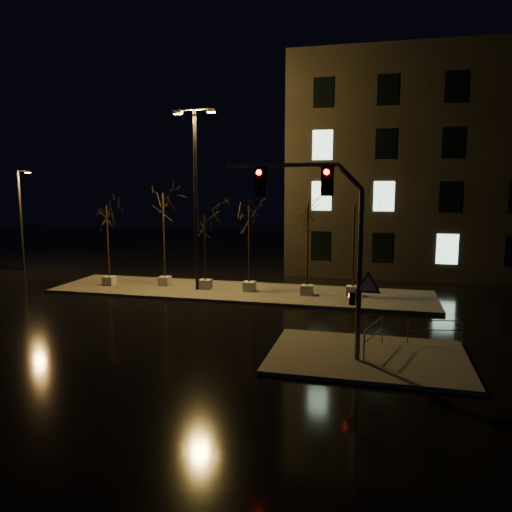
# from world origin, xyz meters

# --- Properties ---
(ground) EXTENTS (90.00, 90.00, 0.00)m
(ground) POSITION_xyz_m (0.00, 0.00, 0.00)
(ground) COLOR black
(ground) RESTS_ON ground
(median) EXTENTS (22.00, 5.00, 0.15)m
(median) POSITION_xyz_m (0.00, 6.00, 0.07)
(median) COLOR #403E39
(median) RESTS_ON ground
(sidewalk_corner) EXTENTS (7.00, 5.00, 0.15)m
(sidewalk_corner) POSITION_xyz_m (7.50, -3.50, 0.07)
(sidewalk_corner) COLOR #403E39
(sidewalk_corner) RESTS_ON ground
(building) EXTENTS (25.00, 12.00, 15.00)m
(building) POSITION_xyz_m (14.00, 18.00, 7.50)
(building) COLOR black
(building) RESTS_ON ground
(tree_0) EXTENTS (1.80, 1.80, 5.02)m
(tree_0) POSITION_xyz_m (-8.15, 5.63, 3.96)
(tree_0) COLOR #A5A19A
(tree_0) RESTS_ON median
(tree_1) EXTENTS (1.80, 1.80, 5.75)m
(tree_1) POSITION_xyz_m (-4.82, 6.37, 4.51)
(tree_1) COLOR #A5A19A
(tree_1) RESTS_ON median
(tree_2) EXTENTS (1.80, 1.80, 4.50)m
(tree_2) POSITION_xyz_m (-2.07, 6.03, 3.57)
(tree_2) COLOR #A5A19A
(tree_2) RESTS_ON median
(tree_3) EXTENTS (1.80, 1.80, 5.06)m
(tree_3) POSITION_xyz_m (0.60, 6.03, 3.99)
(tree_3) COLOR #A5A19A
(tree_3) RESTS_ON median
(tree_4) EXTENTS (1.80, 1.80, 5.26)m
(tree_4) POSITION_xyz_m (3.96, 5.83, 4.14)
(tree_4) COLOR #A5A19A
(tree_4) RESTS_ON median
(tree_5) EXTENTS (1.80, 1.80, 5.16)m
(tree_5) POSITION_xyz_m (6.45, 6.17, 4.06)
(tree_5) COLOR #A5A19A
(tree_5) RESTS_ON median
(traffic_signal_mast) EXTENTS (5.59, 0.30, 6.83)m
(traffic_signal_mast) POSITION_xyz_m (6.05, -4.02, 4.64)
(traffic_signal_mast) COLOR #5A5C62
(traffic_signal_mast) RESTS_ON sidewalk_corner
(streetlight_main) EXTENTS (2.57, 0.50, 10.29)m
(streetlight_main) POSITION_xyz_m (-2.48, 5.73, 6.09)
(streetlight_main) COLOR black
(streetlight_main) RESTS_ON median
(streetlight_far) EXTENTS (1.41, 0.57, 7.28)m
(streetlight_far) POSITION_xyz_m (-17.47, 9.79, 4.01)
(streetlight_far) COLOR black
(streetlight_far) RESTS_ON ground
(guard_rail_a) EXTENTS (2.09, 0.45, 0.92)m
(guard_rail_a) POSITION_xyz_m (10.00, -1.50, 0.75)
(guard_rail_a) COLOR #5A5C62
(guard_rail_a) RESTS_ON sidewalk_corner
(guard_rail_b) EXTENTS (0.69, 2.14, 1.06)m
(guard_rail_b) POSITION_xyz_m (7.71, -2.97, 0.83)
(guard_rail_b) COLOR #5A5C62
(guard_rail_b) RESTS_ON sidewalk_corner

